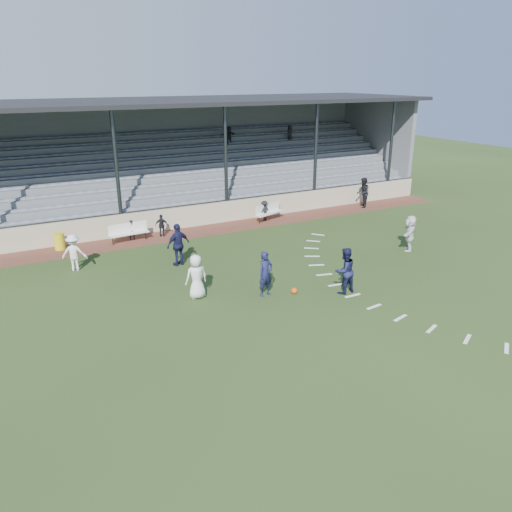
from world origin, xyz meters
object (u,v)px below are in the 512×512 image
Objects in this scene: bench_left at (128,231)px; player_navy_lead at (266,274)px; bench_right at (269,211)px; football at (294,291)px; official at (363,193)px; player_white_lead at (196,277)px; trash_bin at (59,241)px.

player_navy_lead is (2.90, -8.92, 0.29)m from bench_left.
bench_right reaches higher than football.
official is (10.91, 9.22, 0.84)m from football.
bench_left is at bearing -86.61° from player_white_lead.
player_navy_lead is at bearing 156.28° from player_white_lead.
player_white_lead is at bearing -90.62° from bench_left.
player_white_lead reaches higher than football.
official reaches higher than football.
bench_right is at bearing -57.39° from official.
bench_left is 10.14m from football.
player_navy_lead reaches higher than player_white_lead.
player_navy_lead is at bearing 159.02° from football.
bench_left is at bearing 112.95° from football.
player_navy_lead is (-5.23, -9.02, 0.29)m from bench_right.
football is 14.30m from official.
bench_right reaches higher than trash_bin.
bench_left is at bearing 95.45° from player_navy_lead.
player_navy_lead is at bearing -56.43° from trash_bin.
trash_bin is at bearing 111.01° from player_navy_lead.
official reaches higher than bench_right.
player_navy_lead reaches higher than bench_left.
bench_right is at bearing -3.74° from bench_left.
player_white_lead is 16.31m from official.
trash_bin is 12.05m from football.
football is at bearing -53.34° from trash_bin.
football is at bearing -132.90° from bench_right.
trash_bin is at bearing 169.63° from bench_left.
bench_right is 11.38m from trash_bin.
official reaches higher than bench_left.
football is (3.95, -9.33, -0.46)m from bench_left.
bench_left is 14.86m from official.
official is at bearing -1.42° from trash_bin.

